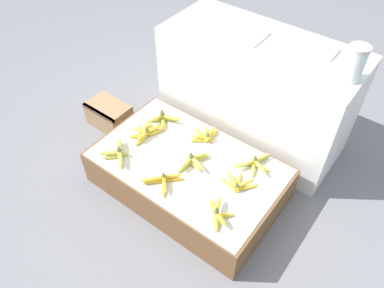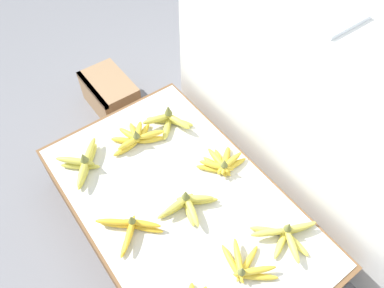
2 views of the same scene
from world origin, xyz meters
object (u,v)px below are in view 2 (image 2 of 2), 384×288
at_px(wooden_crate, 110,94).
at_px(banana_bunch_middle_midright, 246,267).
at_px(banana_bunch_front_left, 84,163).
at_px(banana_bunch_back_left, 168,121).
at_px(banana_bunch_front_midleft, 130,228).
at_px(banana_bunch_back_midleft, 222,164).
at_px(banana_bunch_back_midright, 286,235).
at_px(banana_bunch_middle_midleft, 187,205).
at_px(banana_bunch_middle_left, 136,137).

distance_m(wooden_crate, banana_bunch_middle_midright, 1.23).
relative_size(banana_bunch_front_left, banana_bunch_back_left, 1.00).
height_order(wooden_crate, banana_bunch_back_left, banana_bunch_back_left).
distance_m(banana_bunch_front_left, banana_bunch_front_midleft, 0.36).
height_order(banana_bunch_front_left, banana_bunch_back_left, banana_bunch_back_left).
relative_size(banana_bunch_back_midleft, banana_bunch_back_midright, 0.81).
distance_m(banana_bunch_middle_midleft, banana_bunch_back_midright, 0.38).
xyz_separation_m(banana_bunch_back_left, banana_bunch_back_midleft, (0.32, 0.05, -0.01)).
relative_size(banana_bunch_middle_left, banana_bunch_back_left, 1.19).
bearing_deg(banana_bunch_middle_midleft, wooden_crate, 172.15).
relative_size(wooden_crate, banana_bunch_middle_midright, 1.49).
distance_m(wooden_crate, banana_bunch_back_left, 0.55).
xyz_separation_m(banana_bunch_front_midleft, banana_bunch_middle_midright, (0.36, 0.25, -0.00)).
bearing_deg(banana_bunch_front_left, banana_bunch_back_left, 87.73).
relative_size(banana_bunch_front_left, banana_bunch_back_midright, 0.81).
xyz_separation_m(banana_bunch_middle_left, banana_bunch_middle_midright, (0.71, 0.00, -0.00)).
relative_size(banana_bunch_middle_midright, banana_bunch_back_left, 1.06).
bearing_deg(banana_bunch_middle_midleft, banana_bunch_middle_left, 177.60).
bearing_deg(banana_bunch_back_midright, banana_bunch_back_midleft, 178.04).
distance_m(banana_bunch_middle_left, banana_bunch_back_midright, 0.74).
relative_size(banana_bunch_middle_midleft, banana_bunch_back_midright, 0.96).
bearing_deg(banana_bunch_front_left, banana_bunch_middle_left, 88.07).
bearing_deg(banana_bunch_back_midright, banana_bunch_front_midleft, -129.23).
bearing_deg(banana_bunch_middle_midright, wooden_crate, 175.16).
xyz_separation_m(banana_bunch_front_midleft, banana_bunch_back_left, (-0.35, 0.41, 0.01)).
relative_size(banana_bunch_back_left, banana_bunch_back_midright, 0.81).
relative_size(wooden_crate, banana_bunch_front_left, 1.58).
xyz_separation_m(banana_bunch_front_midleft, banana_bunch_back_midright, (0.36, 0.44, -0.00)).
relative_size(wooden_crate, banana_bunch_back_midleft, 1.60).
bearing_deg(wooden_crate, banana_bunch_middle_midright, -4.84).
height_order(banana_bunch_front_midleft, banana_bunch_middle_left, banana_bunch_middle_left).
relative_size(banana_bunch_front_midleft, banana_bunch_back_midright, 0.79).
height_order(banana_bunch_middle_midleft, banana_bunch_middle_midright, banana_bunch_middle_midleft).
bearing_deg(banana_bunch_back_left, wooden_crate, -173.52).
bearing_deg(banana_bunch_back_midright, banana_bunch_middle_midright, -90.06).
distance_m(banana_bunch_front_midleft, banana_bunch_back_left, 0.53).
bearing_deg(banana_bunch_back_left, banana_bunch_front_left, -92.27).
height_order(banana_bunch_front_left, banana_bunch_back_midleft, banana_bunch_front_left).
bearing_deg(banana_bunch_back_midright, wooden_crate, -175.63).
relative_size(banana_bunch_middle_left, banana_bunch_back_midleft, 1.19).
relative_size(banana_bunch_middle_midleft, banana_bunch_middle_midright, 1.12).
xyz_separation_m(wooden_crate, banana_bunch_back_midleft, (0.83, 0.11, 0.19)).
xyz_separation_m(banana_bunch_back_midleft, banana_bunch_back_midright, (0.38, -0.01, -0.00)).
bearing_deg(banana_bunch_middle_left, banana_bunch_back_left, 87.22).
xyz_separation_m(banana_bunch_back_left, banana_bunch_back_midright, (0.71, 0.04, -0.01)).
bearing_deg(banana_bunch_back_midleft, banana_bunch_back_midright, -1.96).
xyz_separation_m(wooden_crate, banana_bunch_middle_midleft, (0.90, -0.12, 0.19)).
xyz_separation_m(banana_bunch_front_midleft, banana_bunch_middle_midleft, (0.05, 0.23, 0.00)).
distance_m(wooden_crate, banana_bunch_back_midleft, 0.86).
xyz_separation_m(banana_bunch_front_left, banana_bunch_back_midleft, (0.34, 0.46, -0.01)).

